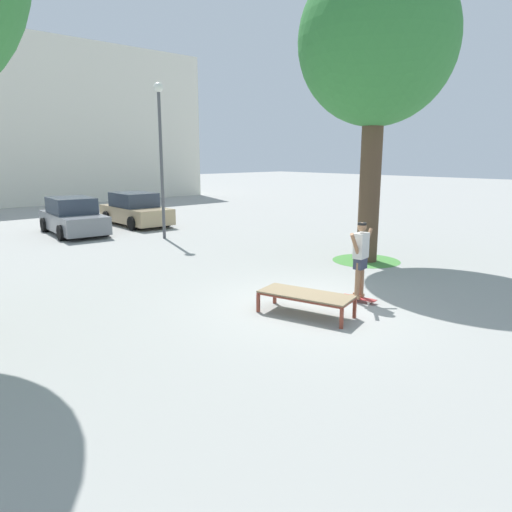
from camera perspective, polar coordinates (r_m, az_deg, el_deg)
The scene contains 9 objects.
ground_plane at distance 10.43m, azimuth 6.75°, elevation -5.96°, with size 120.00×120.00×0.00m, color #999993.
skate_box at distance 9.71m, azimuth 6.01°, elevation -4.75°, with size 1.25×2.04×0.46m.
skateboard at distance 10.87m, azimuth 12.25°, elevation -4.98°, with size 0.33×0.82×0.09m.
skater at distance 10.63m, azimuth 12.48°, elevation 0.15°, with size 1.00×0.33×1.69m.
tree_near_right at distance 15.04m, azimuth 14.36°, elevation 23.51°, with size 4.47×4.47×8.71m.
grass_patch_near_right at distance 15.07m, azimuth 13.11°, elevation -0.54°, with size 2.07×2.07×0.01m, color #47893D.
car_grey at distance 21.01m, azimuth -21.17°, elevation 4.37°, with size 2.23×4.35×1.50m.
car_tan at distance 22.80m, azimuth -14.32°, elevation 5.36°, with size 2.01×4.24×1.50m.
light_post at distance 18.70m, azimuth -11.44°, elevation 13.73°, with size 0.36×0.36×5.83m.
Camera 1 is at (-7.55, -6.44, 3.22)m, focal length 33.23 mm.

